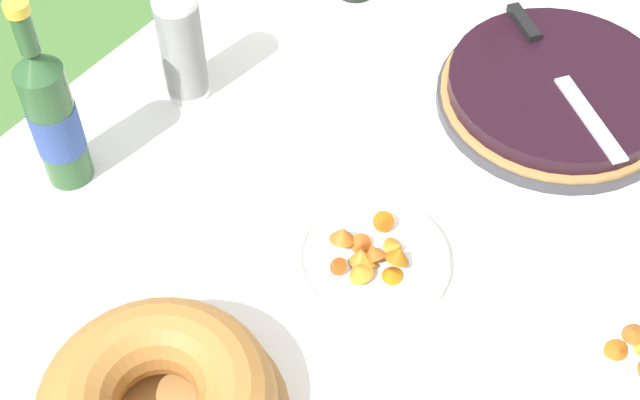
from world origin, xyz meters
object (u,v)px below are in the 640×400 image
at_px(serving_knife, 553,65).
at_px(cup_stack, 182,47).
at_px(berry_tart, 557,93).
at_px(cider_bottle_green, 53,117).
at_px(snack_plate_left, 372,258).

height_order(serving_knife, cup_stack, cup_stack).
bearing_deg(serving_knife, berry_tart, 0.00).
distance_m(cider_bottle_green, snack_plate_left, 0.51).
bearing_deg(snack_plate_left, cup_stack, 76.34).
relative_size(cup_stack, cider_bottle_green, 0.60).
xyz_separation_m(cider_bottle_green, snack_plate_left, (0.14, -0.47, -0.12)).
height_order(serving_knife, cider_bottle_green, cider_bottle_green).
relative_size(berry_tart, cider_bottle_green, 1.18).
xyz_separation_m(cup_stack, snack_plate_left, (-0.11, -0.45, -0.09)).
bearing_deg(cup_stack, berry_tart, -56.63).
distance_m(serving_knife, cup_stack, 0.61).
bearing_deg(snack_plate_left, serving_knife, -5.16).
relative_size(berry_tart, snack_plate_left, 1.75).
height_order(berry_tart, cup_stack, cup_stack).
height_order(serving_knife, snack_plate_left, serving_knife).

